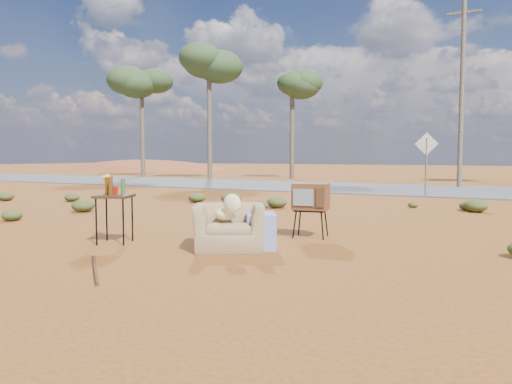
% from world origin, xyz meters
% --- Properties ---
extents(ground, '(140.00, 140.00, 0.00)m').
position_xyz_m(ground, '(0.00, 0.00, 0.00)').
color(ground, '#93501D').
rests_on(ground, ground).
extents(highway, '(140.00, 7.00, 0.04)m').
position_xyz_m(highway, '(0.00, 15.00, 0.02)').
color(highway, '#565659').
rests_on(highway, ground).
extents(dirt_mound, '(26.00, 18.00, 2.00)m').
position_xyz_m(dirt_mound, '(-30.00, 34.00, 0.00)').
color(dirt_mound, '#974A24').
rests_on(dirt_mound, ground).
extents(armchair, '(1.34, 1.28, 0.91)m').
position_xyz_m(armchair, '(0.65, 0.55, 0.42)').
color(armchair, '#90754F').
rests_on(armchair, ground).
extents(tv_unit, '(0.65, 0.56, 0.93)m').
position_xyz_m(tv_unit, '(1.26, 2.04, 0.69)').
color(tv_unit, black).
rests_on(tv_unit, ground).
extents(side_table, '(0.71, 0.71, 1.08)m').
position_xyz_m(side_table, '(-1.34, 0.07, 0.80)').
color(side_table, '#382614').
rests_on(side_table, ground).
extents(rusty_bar, '(1.17, 1.07, 0.04)m').
position_xyz_m(rusty_bar, '(-0.13, -1.50, 0.02)').
color(rusty_bar, '#4D2414').
rests_on(rusty_bar, ground).
extents(road_sign, '(0.78, 0.06, 2.19)m').
position_xyz_m(road_sign, '(1.50, 12.00, 1.50)').
color(road_sign, brown).
rests_on(road_sign, ground).
extents(eucalyptus_far_left, '(3.20, 3.20, 7.10)m').
position_xyz_m(eucalyptus_far_left, '(-18.00, 20.00, 5.94)').
color(eucalyptus_far_left, brown).
rests_on(eucalyptus_far_left, ground).
extents(eucalyptus_left, '(3.20, 3.20, 8.10)m').
position_xyz_m(eucalyptus_left, '(-12.00, 19.00, 6.92)').
color(eucalyptus_left, brown).
rests_on(eucalyptus_left, ground).
extents(eucalyptus_near_left, '(3.20, 3.20, 6.60)m').
position_xyz_m(eucalyptus_near_left, '(-8.00, 22.00, 5.45)').
color(eucalyptus_near_left, brown).
rests_on(eucalyptus_near_left, ground).
extents(utility_pole_center, '(1.40, 0.20, 8.00)m').
position_xyz_m(utility_pole_center, '(2.00, 17.50, 4.15)').
color(utility_pole_center, brown).
rests_on(utility_pole_center, ground).
extents(scrub_patch, '(17.49, 8.07, 0.33)m').
position_xyz_m(scrub_patch, '(-0.82, 4.41, 0.14)').
color(scrub_patch, '#4A5424').
rests_on(scrub_patch, ground).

